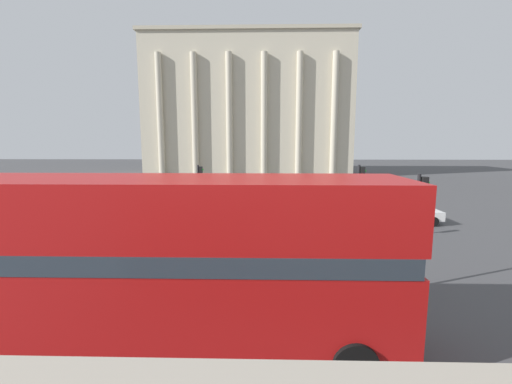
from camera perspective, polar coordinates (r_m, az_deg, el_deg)
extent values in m
cylinder|color=black|center=(10.42, 12.53, -18.18)|extent=(0.98, 0.22, 0.98)
cylinder|color=black|center=(8.28, 16.26, -25.91)|extent=(0.98, 0.22, 0.98)
cylinder|color=black|center=(12.13, -32.44, -15.39)|extent=(0.98, 0.22, 0.98)
cube|color=#B71414|center=(8.99, -14.04, -16.15)|extent=(11.22, 2.54, 1.86)
cube|color=#2D3842|center=(8.58, -14.31, -9.12)|extent=(11.00, 2.57, 0.45)
cube|color=#B71414|center=(8.35, -14.55, -2.78)|extent=(11.22, 2.54, 1.48)
cube|color=beige|center=(55.43, -1.26, 13.65)|extent=(30.81, 10.77, 20.53)
cube|color=#B7AD93|center=(57.37, -1.29, 24.17)|extent=(31.41, 11.37, 0.50)
cylinder|color=beige|center=(51.61, -15.68, 12.03)|extent=(0.90, 0.90, 17.45)
cylinder|color=beige|center=(50.41, -10.19, 12.30)|extent=(0.90, 0.90, 17.45)
cylinder|color=beige|center=(49.68, -4.48, 12.46)|extent=(0.90, 0.90, 17.45)
cylinder|color=beige|center=(49.42, 1.35, 12.51)|extent=(0.90, 0.90, 17.45)
cylinder|color=beige|center=(49.66, 7.18, 12.43)|extent=(0.90, 0.90, 17.45)
cylinder|color=beige|center=(50.38, 12.90, 12.23)|extent=(0.90, 0.90, 17.45)
cylinder|color=black|center=(13.08, 25.05, -6.10)|extent=(0.12, 0.12, 4.05)
cube|color=black|center=(12.88, 26.21, 0.74)|extent=(0.20, 0.24, 0.70)
sphere|color=green|center=(12.91, 26.70, 1.40)|extent=(0.14, 0.14, 0.14)
cylinder|color=black|center=(18.01, 16.57, -1.97)|extent=(0.12, 0.12, 3.99)
cube|color=black|center=(17.86, 17.33, 2.92)|extent=(0.20, 0.24, 0.70)
sphere|color=green|center=(17.88, 17.69, 3.39)|extent=(0.14, 0.14, 0.14)
cylinder|color=black|center=(23.42, -9.54, 0.08)|extent=(0.12, 0.12, 3.59)
cube|color=black|center=(23.24, -9.18, 3.36)|extent=(0.20, 0.24, 0.70)
sphere|color=green|center=(23.21, -8.92, 3.73)|extent=(0.14, 0.14, 0.14)
cylinder|color=black|center=(25.09, 25.75, -3.56)|extent=(0.60, 0.18, 0.60)
cylinder|color=black|center=(23.55, 27.49, -4.41)|extent=(0.60, 0.18, 0.60)
cylinder|color=black|center=(24.08, 19.65, -3.69)|extent=(0.60, 0.18, 0.60)
cylinder|color=black|center=(22.46, 21.04, -4.60)|extent=(0.60, 0.18, 0.60)
cube|color=silver|center=(23.70, 23.56, -3.41)|extent=(4.20, 1.75, 0.55)
cube|color=#2D3842|center=(23.53, 23.18, -2.16)|extent=(1.89, 1.61, 0.50)
cylinder|color=#282B33|center=(32.24, 16.04, -0.34)|extent=(0.14, 0.14, 0.87)
cylinder|color=#282B33|center=(32.29, 16.35, -0.34)|extent=(0.14, 0.14, 0.87)
cylinder|color=yellow|center=(32.16, 16.26, 1.04)|extent=(0.32, 0.32, 0.69)
sphere|color=tan|center=(32.11, 16.29, 1.86)|extent=(0.24, 0.24, 0.24)
cylinder|color=#282B33|center=(29.17, 12.65, -1.10)|extent=(0.14, 0.14, 0.88)
cylinder|color=#282B33|center=(29.21, 12.99, -1.10)|extent=(0.14, 0.14, 0.88)
cylinder|color=silver|center=(29.07, 12.87, 0.43)|extent=(0.32, 0.32, 0.69)
sphere|color=tan|center=(29.01, 12.90, 1.34)|extent=(0.24, 0.24, 0.24)
cylinder|color=#282B33|center=(32.31, 17.54, -0.46)|extent=(0.14, 0.14, 0.78)
cylinder|color=#282B33|center=(32.36, 17.85, -0.47)|extent=(0.14, 0.14, 0.78)
cylinder|color=slate|center=(32.24, 17.75, 0.77)|extent=(0.32, 0.32, 0.62)
sphere|color=tan|center=(32.19, 17.78, 1.50)|extent=(0.21, 0.21, 0.21)
cylinder|color=#282B33|center=(31.91, 0.71, -0.18)|extent=(0.14, 0.14, 0.79)
cylinder|color=#282B33|center=(31.91, 1.03, -0.18)|extent=(0.14, 0.14, 0.79)
cylinder|color=#284799|center=(31.81, 0.87, 1.07)|extent=(0.32, 0.32, 0.62)
sphere|color=tan|center=(31.76, 0.87, 1.82)|extent=(0.21, 0.21, 0.21)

